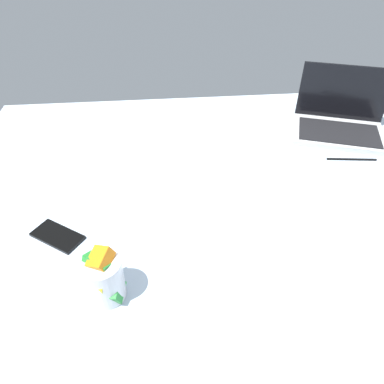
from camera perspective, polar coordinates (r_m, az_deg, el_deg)
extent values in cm
cube|color=silver|center=(116.85, 6.99, -3.93)|extent=(180.00, 140.00, 18.00)
cube|color=#B7BABC|center=(149.51, 22.09, 8.65)|extent=(38.72, 32.56, 2.00)
cube|color=black|center=(147.65, 22.24, 8.76)|extent=(32.97, 25.58, 0.40)
cube|color=black|center=(154.45, 22.88, 14.31)|extent=(31.50, 11.78, 21.00)
cylinder|color=silver|center=(83.89, -13.81, -13.28)|extent=(9.00, 9.00, 11.00)
cube|color=#268C33|center=(84.71, -12.68, -14.84)|extent=(6.57, 7.04, 5.97)
cube|color=yellow|center=(84.79, -14.36, -12.82)|extent=(6.59, 5.30, 5.54)
cube|color=yellow|center=(81.34, -14.54, -13.53)|extent=(5.71, 5.90, 3.57)
cube|color=#268C33|center=(81.49, -14.42, -11.01)|extent=(8.48, 8.21, 5.92)
cube|color=orange|center=(79.59, -14.29, -10.24)|extent=(6.47, 6.65, 5.32)
cube|color=black|center=(103.58, -20.53, -6.53)|extent=(15.39, 13.54, 0.80)
cube|color=black|center=(136.72, 23.95, 4.75)|extent=(16.94, 2.75, 0.60)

